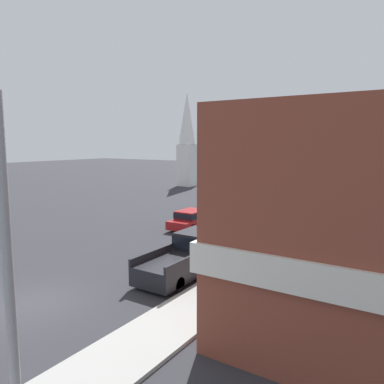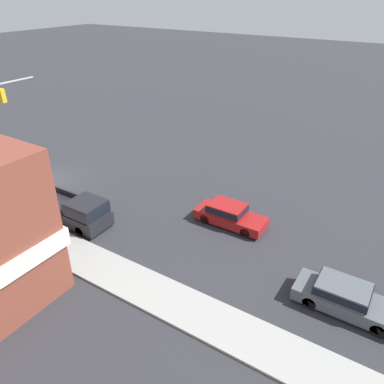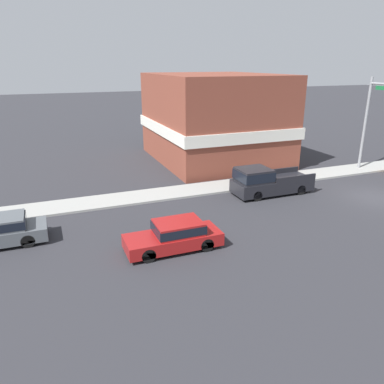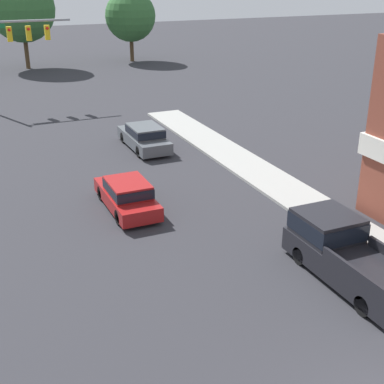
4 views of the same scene
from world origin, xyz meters
TOP-DOWN VIEW (x-y plane):
  - ground_plane at (0.00, 0.00)m, footprint 200.00×200.00m
  - sidewalk_curb at (5.70, 0.00)m, footprint 2.40×60.00m
  - car_lead at (-1.85, 14.66)m, footprint 1.77×4.56m
  - pickup_truck_parked at (3.29, 6.47)m, footprint 2.03×5.44m
  - corner_brick_building at (13.51, 5.63)m, footprint 12.52×10.28m

SIDE VIEW (x-z plane):
  - ground_plane at x=0.00m, z-range 0.00..0.00m
  - sidewalk_curb at x=5.70m, z-range 0.00..0.14m
  - car_lead at x=-1.85m, z-range 0.03..1.42m
  - pickup_truck_parked at x=3.29m, z-range -0.02..1.88m
  - corner_brick_building at x=13.51m, z-range -0.08..7.43m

